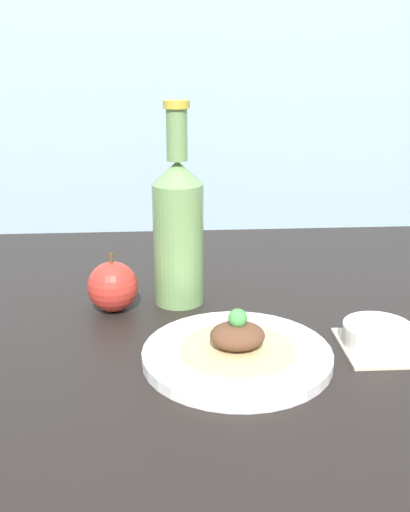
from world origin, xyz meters
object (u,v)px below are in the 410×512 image
plated_food (237,339)px  cider_bottle (178,227)px  apple (113,287)px  plate (237,354)px  dipping_bowl (377,336)px

plated_food → cider_bottle: cider_bottle is taller
plated_food → apple: apple is taller
plate → dipping_bowl: 20.04cm
plate → dipping_bowl: bearing=8.0°
cider_bottle → apple: bearing=-164.7°
plate → apple: size_ratio=2.65×
apple → dipping_bowl: bearing=-21.9°
apple → cider_bottle: bearing=15.3°
plated_food → dipping_bowl: (19.83, 2.78, -1.53)cm
plate → plated_food: (0.00, 0.00, 2.15)cm
plate → dipping_bowl: (19.83, 2.78, 0.62)cm
apple → dipping_bowl: size_ratio=0.99×
plated_food → dipping_bowl: size_ratio=1.58×
apple → plate: bearing=-45.5°
plated_food → cider_bottle: (-7.02, 20.65, 9.43)cm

